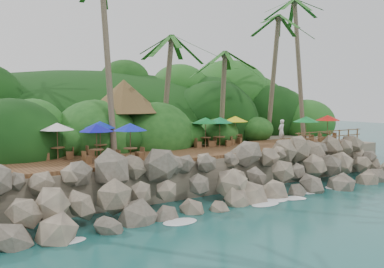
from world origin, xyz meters
TOP-DOWN VIEW (x-y plane):
  - ground at (0.00, 0.00)m, footprint 140.00×140.00m
  - land_base at (0.00, 16.00)m, footprint 32.00×25.20m
  - jungle_hill at (0.00, 23.50)m, footprint 44.80×28.00m
  - seawall at (0.00, 2.00)m, footprint 29.00×4.00m
  - terrace at (0.00, 6.00)m, footprint 26.00×5.00m
  - jungle_foliage at (0.00, 15.00)m, footprint 44.00×16.00m
  - foam_line at (0.00, 0.30)m, footprint 25.20×0.80m
  - palms at (1.31, 8.54)m, footprint 32.26×6.98m
  - palapa at (-2.88, 9.80)m, footprint 4.96×4.96m
  - dining_clusters at (0.55, 6.14)m, footprint 21.89×5.09m
  - railing at (10.58, 3.65)m, footprint 7.20×0.10m
  - waiter at (8.41, 6.37)m, footprint 0.70×0.53m

SIDE VIEW (x-z plane):
  - ground at x=0.00m, z-range 0.00..0.00m
  - jungle_hill at x=0.00m, z-range -7.70..7.70m
  - jungle_foliage at x=0.00m, z-range -6.00..6.00m
  - foam_line at x=0.00m, z-range 0.00..0.06m
  - land_base at x=0.00m, z-range 0.00..2.10m
  - seawall at x=0.00m, z-range 0.00..2.30m
  - terrace at x=0.00m, z-range 2.10..2.30m
  - railing at x=10.58m, z-range 2.41..3.41m
  - waiter at x=8.41m, z-range 2.30..4.05m
  - dining_clusters at x=0.55m, z-range 2.98..5.02m
  - palapa at x=-2.88m, z-range 3.49..8.09m
  - palms at x=1.31m, z-range 5.61..18.33m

